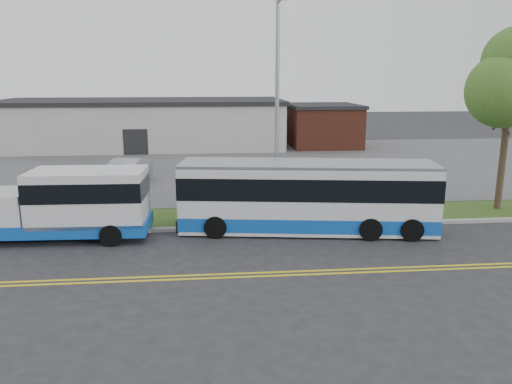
{
  "coord_description": "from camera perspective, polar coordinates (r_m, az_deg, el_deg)",
  "views": [
    {
      "loc": [
        -0.09,
        -19.43,
        6.46
      ],
      "look_at": [
        1.91,
        1.23,
        1.6
      ],
      "focal_mm": 35.0,
      "sensor_mm": 36.0,
      "label": 1
    }
  ],
  "objects": [
    {
      "name": "grocery_bag_left",
      "position": [
        23.23,
        -24.35,
        -3.5
      ],
      "size": [
        0.32,
        0.32,
        0.32
      ],
      "primitive_type": "sphere",
      "color": "white",
      "rests_on": "verge"
    },
    {
      "name": "streetlight_near",
      "position": [
        22.4,
        2.45,
        10.03
      ],
      "size": [
        0.35,
        1.53,
        9.5
      ],
      "color": "gray",
      "rests_on": "verge"
    },
    {
      "name": "parked_car_a",
      "position": [
        30.14,
        -14.72,
        2.1
      ],
      "size": [
        2.76,
        5.09,
        1.59
      ],
      "primitive_type": "imported",
      "rotation": [
        0.0,
        0.0,
        -0.24
      ],
      "color": "#9FA1A6",
      "rests_on": "parking_lot"
    },
    {
      "name": "grocery_bag_right",
      "position": [
        23.5,
        -22.58,
        -3.15
      ],
      "size": [
        0.32,
        0.32,
        0.32
      ],
      "primitive_type": "sphere",
      "color": "white",
      "rests_on": "verge"
    },
    {
      "name": "lane_line_south",
      "position": [
        16.58,
        -4.84,
        -9.77
      ],
      "size": [
        70.0,
        0.12,
        0.01
      ],
      "primitive_type": "cube",
      "color": "yellow",
      "rests_on": "ground"
    },
    {
      "name": "lane_line_north",
      "position": [
        16.86,
        -4.86,
        -9.38
      ],
      "size": [
        70.0,
        0.12,
        0.01
      ],
      "primitive_type": "cube",
      "color": "yellow",
      "rests_on": "ground"
    },
    {
      "name": "pedestrian",
      "position": [
        23.2,
        -23.6,
        -1.79
      ],
      "size": [
        0.68,
        0.54,
        1.62
      ],
      "primitive_type": "imported",
      "rotation": [
        0.0,
        0.0,
        3.43
      ],
      "color": "black",
      "rests_on": "verge"
    },
    {
      "name": "transit_bus",
      "position": [
        21.03,
        5.83,
        -0.54
      ],
      "size": [
        10.88,
        3.93,
        2.95
      ],
      "rotation": [
        0.0,
        0.0,
        -0.14
      ],
      "color": "silver",
      "rests_on": "ground"
    },
    {
      "name": "brick_wing",
      "position": [
        46.86,
        7.63,
        7.56
      ],
      "size": [
        6.3,
        7.3,
        3.9
      ],
      "color": "brown",
      "rests_on": "ground"
    },
    {
      "name": "shuttle_bus",
      "position": [
        21.33,
        -20.37,
        -1.11
      ],
      "size": [
        7.4,
        2.68,
        2.8
      ],
      "rotation": [
        0.0,
        0.0,
        -0.03
      ],
      "color": "#0F4BAC",
      "rests_on": "ground"
    },
    {
      "name": "parking_lot",
      "position": [
        36.99,
        -5.31,
        3.14
      ],
      "size": [
        80.0,
        25.0,
        0.1
      ],
      "primitive_type": "cube",
      "color": "#4C4C4F",
      "rests_on": "ground"
    },
    {
      "name": "commercial_building",
      "position": [
        46.99,
        -12.84,
        7.63
      ],
      "size": [
        25.4,
        10.4,
        4.35
      ],
      "color": "#9E9E99",
      "rests_on": "ground"
    },
    {
      "name": "tree_east",
      "position": [
        26.49,
        27.18,
        11.21
      ],
      "size": [
        5.2,
        5.2,
        8.33
      ],
      "color": "#352A1D",
      "rests_on": "verge"
    },
    {
      "name": "curb",
      "position": [
        21.5,
        -5.05,
        -4.15
      ],
      "size": [
        80.0,
        0.3,
        0.15
      ],
      "primitive_type": "cube",
      "color": "#9E9B93",
      "rests_on": "ground"
    },
    {
      "name": "verge",
      "position": [
        23.23,
        -5.09,
        -2.89
      ],
      "size": [
        80.0,
        3.3,
        0.1
      ],
      "primitive_type": "cube",
      "color": "#38501A",
      "rests_on": "ground"
    },
    {
      "name": "ground",
      "position": [
        20.47,
        -5.01,
        -5.26
      ],
      "size": [
        140.0,
        140.0,
        0.0
      ],
      "primitive_type": "plane",
      "color": "#28282B",
      "rests_on": "ground"
    }
  ]
}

